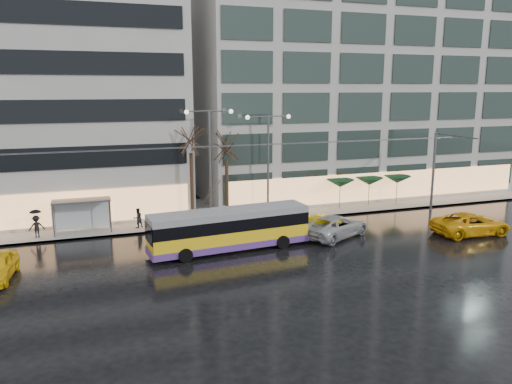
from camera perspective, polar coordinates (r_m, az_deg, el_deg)
name	(u,v)px	position (r m, az deg, el deg)	size (l,w,h in m)	color
ground	(222,268)	(31.01, -3.89, -8.67)	(140.00, 140.00, 0.00)	black
sidewalk	(202,212)	(44.46, -6.15, -2.28)	(80.00, 10.00, 0.15)	gray
kerb	(217,226)	(39.80, -4.54, -3.92)	(80.00, 0.10, 0.15)	slate
building_right	(349,70)	(54.05, 10.62, 13.53)	(32.00, 14.00, 25.00)	#A3A19C
trolleybus	(230,231)	(33.87, -3.02, -4.42)	(11.16, 4.56, 5.10)	yellow
catenary	(206,178)	(37.58, -5.69, 1.66)	(42.24, 5.12, 7.00)	#595B60
bus_shelter	(76,209)	(39.78, -19.83, -1.80)	(4.20, 1.60, 2.51)	#595B60
street_lamp_near	(210,150)	(40.31, -5.30, 4.85)	(3.96, 0.36, 9.03)	#595B60
street_lamp_far	(268,151)	(41.81, 1.40, 4.76)	(3.96, 0.36, 8.53)	#595B60
tree_a	(190,136)	(40.06, -7.50, 6.33)	(3.20, 3.20, 8.40)	black
tree_b	(226,143)	(41.03, -3.40, 5.57)	(3.20, 3.20, 7.70)	black
parasol_a	(340,183)	(45.38, 9.60, 0.98)	(2.50, 2.50, 2.65)	#595B60
parasol_b	(369,181)	(46.87, 12.82, 1.19)	(2.50, 2.50, 2.65)	#595B60
parasol_c	(397,179)	(48.51, 15.84, 1.39)	(2.50, 2.50, 2.65)	#595B60
taxi_b	(328,226)	(37.79, 8.18, -3.81)	(1.57, 4.51, 1.48)	yellow
taxi_c	(471,224)	(40.90, 23.35, -3.35)	(2.74, 5.94, 1.65)	#ECA70C
sedan_silver	(335,226)	(37.47, 9.03, -3.86)	(2.69, 5.84, 1.62)	#B1B2B6
pedestrian_a	(90,209)	(40.70, -18.40, -1.88)	(1.22, 1.23, 2.19)	black
pedestrian_b	(138,218)	(39.87, -13.36, -2.91)	(0.94, 0.86, 1.56)	black
pedestrian_c	(36,223)	(39.58, -23.82, -3.22)	(1.14, 0.93, 2.11)	black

